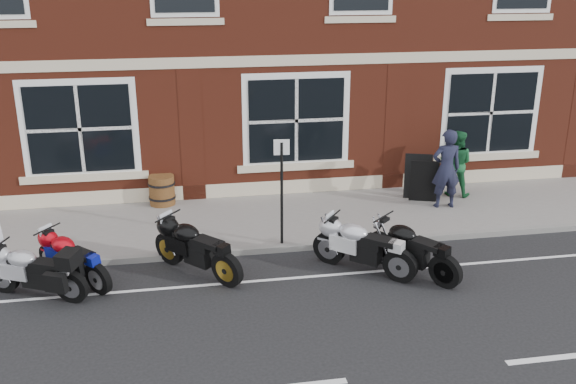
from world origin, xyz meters
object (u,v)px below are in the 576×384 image
at_px(pedestrian_left, 446,169).
at_px(pedestrian_right, 456,163).
at_px(barrel_planter, 162,190).
at_px(moto_sport_black, 196,246).
at_px(a_board_sign, 421,179).
at_px(moto_sport_red, 73,257).
at_px(parking_sign, 282,185).
at_px(moto_naked_black, 411,247).
at_px(moto_sport_silver, 363,244).
at_px(moto_touring_silver, 33,268).

relative_size(pedestrian_left, pedestrian_right, 1.15).
bearing_deg(barrel_planter, pedestrian_left, -11.42).
distance_m(moto_sport_black, a_board_sign, 6.13).
relative_size(moto_sport_red, moto_sport_black, 0.88).
bearing_deg(parking_sign, moto_sport_black, -149.71).
bearing_deg(parking_sign, moto_naked_black, -30.25).
xyz_separation_m(a_board_sign, barrel_planter, (-6.12, 0.79, -0.19)).
distance_m(moto_naked_black, barrel_planter, 6.27).
bearing_deg(moto_sport_silver, parking_sign, 88.01).
relative_size(moto_sport_red, moto_sport_silver, 0.91).
xyz_separation_m(a_board_sign, parking_sign, (-3.70, -1.96, 0.72)).
relative_size(a_board_sign, barrel_planter, 1.54).
height_order(moto_sport_black, parking_sign, parking_sign).
relative_size(moto_sport_black, barrel_planter, 2.43).
height_order(moto_sport_black, pedestrian_right, pedestrian_right).
relative_size(moto_sport_silver, moto_naked_black, 0.93).
bearing_deg(moto_sport_silver, pedestrian_left, -3.42).
bearing_deg(pedestrian_right, pedestrian_left, 82.37).
height_order(moto_sport_silver, moto_naked_black, moto_sport_silver).
xyz_separation_m(pedestrian_right, a_board_sign, (-0.96, -0.21, -0.27)).
height_order(moto_touring_silver, parking_sign, parking_sign).
bearing_deg(moto_sport_black, parking_sign, -16.43).
relative_size(pedestrian_right, barrel_planter, 2.31).
bearing_deg(moto_sport_silver, moto_naked_black, -63.59).
bearing_deg(moto_sport_silver, moto_sport_red, 127.04).
xyz_separation_m(moto_sport_red, moto_naked_black, (6.14, -0.72, 0.03)).
relative_size(moto_touring_silver, a_board_sign, 1.70).
distance_m(moto_sport_black, parking_sign, 2.10).
height_order(pedestrian_right, parking_sign, parking_sign).
bearing_deg(moto_sport_silver, pedestrian_right, -1.98).
xyz_separation_m(moto_sport_black, moto_sport_silver, (3.06, -0.44, -0.01)).
relative_size(moto_sport_red, parking_sign, 0.69).
distance_m(moto_sport_red, pedestrian_right, 9.13).
height_order(moto_sport_red, moto_sport_black, moto_sport_black).
distance_m(pedestrian_left, barrel_planter, 6.66).
bearing_deg(a_board_sign, pedestrian_right, 31.23).
distance_m(moto_naked_black, a_board_sign, 3.80).
height_order(moto_touring_silver, a_board_sign, moto_touring_silver).
relative_size(moto_sport_silver, barrel_planter, 2.36).
bearing_deg(moto_touring_silver, moto_sport_silver, -65.08).
relative_size(moto_sport_red, pedestrian_right, 0.93).
distance_m(moto_touring_silver, moto_sport_black, 2.85).
xyz_separation_m(moto_sport_silver, pedestrian_left, (2.77, 2.72, 0.50)).
height_order(moto_naked_black, parking_sign, parking_sign).
bearing_deg(pedestrian_left, moto_sport_red, 19.30).
bearing_deg(a_board_sign, moto_sport_silver, -107.42).
xyz_separation_m(pedestrian_left, pedestrian_right, (0.58, 0.73, -0.12)).
bearing_deg(moto_naked_black, moto_touring_silver, 142.73).
relative_size(moto_sport_red, pedestrian_left, 0.81).
distance_m(moto_sport_silver, barrel_planter, 5.49).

